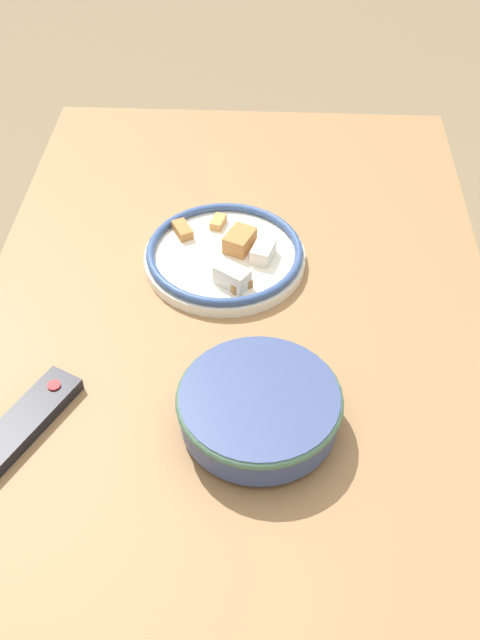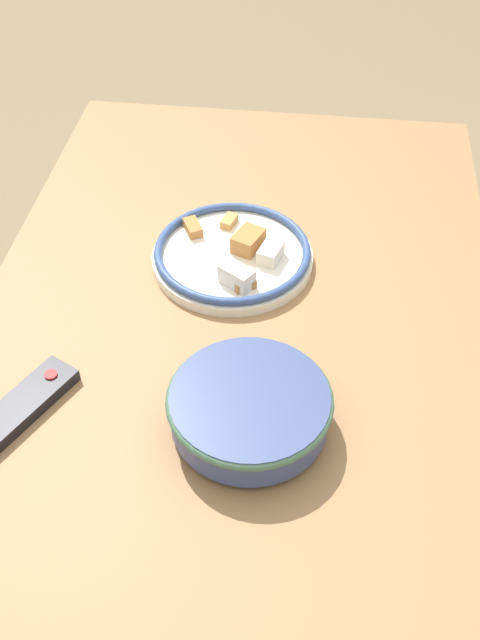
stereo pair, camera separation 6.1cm
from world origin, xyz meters
The scene contains 5 objects.
ground_plane centered at (0.00, 0.00, 0.00)m, with size 8.00×8.00×0.00m, color #7F6B4C.
dining_table centered at (0.00, 0.00, 0.67)m, with size 1.45×0.84×0.76m.
noodle_bowl centered at (-0.14, -0.04, 0.80)m, with size 0.23×0.23×0.07m.
food_plate centered at (0.20, 0.02, 0.77)m, with size 0.28×0.28×0.05m.
tv_remote centered at (-0.16, 0.28, 0.77)m, with size 0.20×0.14×0.02m.
Camera 1 is at (-0.78, -0.05, 1.60)m, focal length 42.00 mm.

